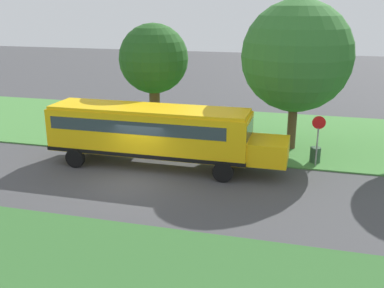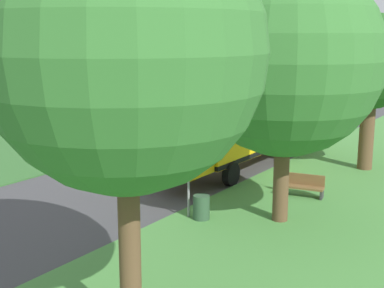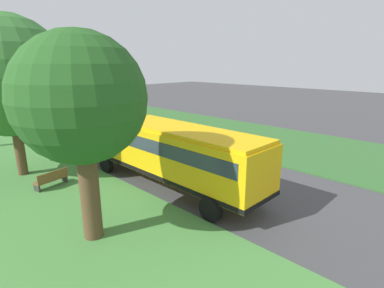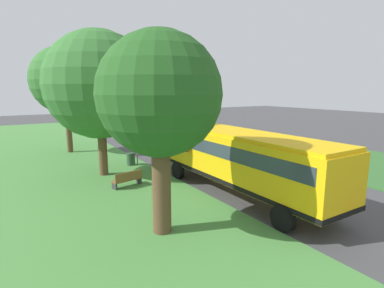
{
  "view_description": "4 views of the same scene",
  "coord_description": "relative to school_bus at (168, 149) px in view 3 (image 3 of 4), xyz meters",
  "views": [
    {
      "loc": [
        18.56,
        7.99,
        8.26
      ],
      "look_at": [
        -2.33,
        2.41,
        1.44
      ],
      "focal_mm": 42.0,
      "sensor_mm": 36.0,
      "label": 1
    },
    {
      "loc": [
        -14.45,
        22.86,
        6.25
      ],
      "look_at": [
        -2.11,
        4.67,
        1.65
      ],
      "focal_mm": 50.0,
      "sensor_mm": 36.0,
      "label": 2
    },
    {
      "loc": [
        -11.93,
        -10.6,
        6.1
      ],
      "look_at": [
        0.02,
        1.12,
        1.52
      ],
      "focal_mm": 28.0,
      "sensor_mm": 36.0,
      "label": 3
    },
    {
      "loc": [
        -12.06,
        -10.62,
        5.15
      ],
      "look_at": [
        -2.76,
        4.33,
        1.95
      ],
      "focal_mm": 28.0,
      "sensor_mm": 36.0,
      "label": 4
    }
  ],
  "objects": [
    {
      "name": "ground_plane",
      "position": [
        2.53,
        -0.33,
        -1.92
      ],
      "size": [
        120.0,
        120.0,
        0.0
      ],
      "primitive_type": "plane",
      "color": "#424244"
    },
    {
      "name": "grass_verge",
      "position": [
        -7.47,
        -0.33,
        -1.88
      ],
      "size": [
        12.0,
        80.0,
        0.08
      ],
      "primitive_type": "cube",
      "color": "#47843D",
      "rests_on": "ground"
    },
    {
      "name": "grass_far_side",
      "position": [
        11.53,
        -0.33,
        -1.89
      ],
      "size": [
        10.0,
        80.0,
        0.07
      ],
      "primitive_type": "cube",
      "color": "#33662D",
      "rests_on": "ground"
    },
    {
      "name": "school_bus",
      "position": [
        0.0,
        0.0,
        0.0
      ],
      "size": [
        2.85,
        12.42,
        3.16
      ],
      "color": "yellow",
      "rests_on": "ground"
    },
    {
      "name": "car_black_nearest",
      "position": [
        5.33,
        16.72,
        -1.05
      ],
      "size": [
        2.02,
        4.4,
        1.56
      ],
      "color": "black",
      "rests_on": "ground"
    },
    {
      "name": "car_blue_middle",
      "position": [
        5.33,
        24.89,
        -1.05
      ],
      "size": [
        2.02,
        4.4,
        1.56
      ],
      "color": "#283D93",
      "rests_on": "ground"
    },
    {
      "name": "oak_tree_beside_bus",
      "position": [
        -5.01,
        -1.87,
        3.04
      ],
      "size": [
        4.25,
        4.25,
        7.13
      ],
      "color": "brown",
      "rests_on": "ground"
    },
    {
      "name": "oak_tree_roadside_mid",
      "position": [
        -4.68,
        6.69,
        3.5
      ],
      "size": [
        6.2,
        6.2,
        8.53
      ],
      "color": "brown",
      "rests_on": "ground"
    },
    {
      "name": "stop_sign",
      "position": [
        -2.07,
        8.21,
        -0.19
      ],
      "size": [
        0.08,
        0.68,
        2.74
      ],
      "color": "gray",
      "rests_on": "ground"
    },
    {
      "name": "park_bench",
      "position": [
        -4.37,
        3.81,
        -1.45
      ],
      "size": [
        1.67,
        0.79,
        0.92
      ],
      "color": "brown",
      "rests_on": "ground"
    },
    {
      "name": "trash_bin",
      "position": [
        -2.56,
        8.18,
        -1.47
      ],
      "size": [
        0.56,
        0.56,
        0.9
      ],
      "primitive_type": "cylinder",
      "color": "#2D4C33",
      "rests_on": "ground"
    }
  ]
}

